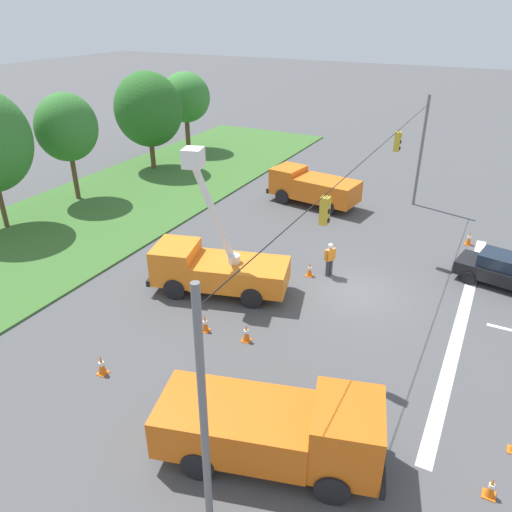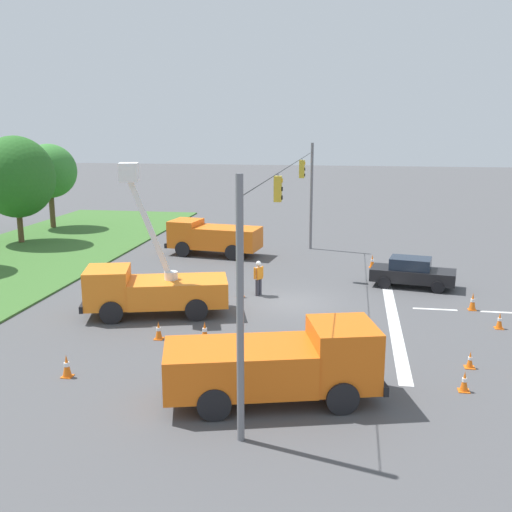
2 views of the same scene
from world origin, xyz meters
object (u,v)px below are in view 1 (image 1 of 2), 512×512
(traffic_cone_lane_edge_b, at_px, (469,238))
(tree_east_end, at_px, (185,97))
(tree_far_east, at_px, (148,110))
(road_worker, at_px, (330,257))
(traffic_cone_foreground_left, at_px, (246,333))
(utility_truck_bucket_lift, at_px, (214,266))
(traffic_cone_centre_line, at_px, (101,365))
(utility_truck_support_near, at_px, (312,187))
(traffic_cone_mid_left, at_px, (205,323))
(utility_truck_support_far, at_px, (276,428))
(sedan_black, at_px, (504,270))
(traffic_cone_lane_edge_a, at_px, (310,269))
(tree_east, at_px, (67,128))
(traffic_cone_far_left, at_px, (491,487))

(traffic_cone_lane_edge_b, bearing_deg, tree_east_end, 68.92)
(tree_far_east, xyz_separation_m, road_worker, (-10.53, -18.97, -3.76))
(road_worker, relative_size, traffic_cone_foreground_left, 2.27)
(utility_truck_bucket_lift, height_order, traffic_cone_centre_line, utility_truck_bucket_lift)
(utility_truck_support_near, bearing_deg, tree_east_end, 62.75)
(tree_east_end, xyz_separation_m, traffic_cone_mid_left, (-23.72, -16.88, -4.33))
(utility_truck_support_far, bearing_deg, sedan_black, -20.23)
(traffic_cone_foreground_left, xyz_separation_m, traffic_cone_mid_left, (-0.16, 1.85, -0.02))
(utility_truck_support_far, height_order, traffic_cone_mid_left, utility_truck_support_far)
(road_worker, relative_size, traffic_cone_lane_edge_a, 2.45)
(tree_east, height_order, utility_truck_bucket_lift, tree_east)
(tree_east_end, bearing_deg, road_worker, -130.40)
(tree_east, relative_size, utility_truck_support_far, 1.02)
(traffic_cone_lane_edge_a, distance_m, traffic_cone_far_left, 13.06)
(tree_far_east, height_order, traffic_cone_centre_line, tree_far_east)
(road_worker, xyz_separation_m, traffic_cone_centre_line, (-10.86, 4.86, -0.60))
(tree_east_end, bearing_deg, traffic_cone_centre_line, -151.64)
(tree_east_end, relative_size, traffic_cone_lane_edge_a, 9.53)
(utility_truck_bucket_lift, distance_m, traffic_cone_lane_edge_b, 14.83)
(utility_truck_support_near, distance_m, traffic_cone_lane_edge_a, 10.13)
(tree_east_end, distance_m, traffic_cone_mid_left, 29.43)
(tree_far_east, height_order, road_worker, tree_far_east)
(utility_truck_support_far, bearing_deg, traffic_cone_lane_edge_b, -10.30)
(utility_truck_bucket_lift, relative_size, traffic_cone_mid_left, 9.18)
(tree_far_east, relative_size, utility_truck_support_far, 1.09)
(traffic_cone_mid_left, xyz_separation_m, traffic_cone_lane_edge_b, (13.84, -8.74, 0.02))
(tree_far_east, bearing_deg, traffic_cone_far_left, -126.85)
(utility_truck_bucket_lift, relative_size, traffic_cone_lane_edge_b, 8.67)
(utility_truck_support_far, bearing_deg, tree_east, 57.48)
(tree_far_east, relative_size, sedan_black, 1.68)
(utility_truck_support_near, bearing_deg, sedan_black, -116.41)
(road_worker, distance_m, traffic_cone_lane_edge_b, 9.10)
(tree_east, xyz_separation_m, utility_truck_support_near, (6.60, -14.74, -3.74))
(traffic_cone_lane_edge_a, height_order, traffic_cone_centre_line, traffic_cone_centre_line)
(traffic_cone_foreground_left, bearing_deg, traffic_cone_lane_edge_a, -2.42)
(tree_east, height_order, sedan_black, tree_east)
(tree_east_end, distance_m, utility_truck_bucket_lift, 26.13)
(traffic_cone_far_left, bearing_deg, utility_truck_support_far, 105.10)
(tree_east_end, height_order, traffic_cone_lane_edge_b, tree_east_end)
(utility_truck_bucket_lift, distance_m, traffic_cone_centre_line, 7.09)
(utility_truck_support_near, relative_size, traffic_cone_foreground_left, 8.09)
(sedan_black, distance_m, traffic_cone_lane_edge_b, 4.55)
(tree_far_east, relative_size, utility_truck_support_near, 1.21)
(utility_truck_support_near, bearing_deg, traffic_cone_lane_edge_a, -159.07)
(traffic_cone_lane_edge_a, xyz_separation_m, traffic_cone_centre_line, (-10.38, 4.02, 0.04))
(utility_truck_support_far, bearing_deg, traffic_cone_far_left, -74.90)
(road_worker, bearing_deg, tree_east, 83.00)
(tree_far_east, distance_m, utility_truck_support_near, 15.04)
(utility_truck_support_far, distance_m, traffic_cone_centre_line, 7.37)
(sedan_black, distance_m, traffic_cone_centre_line, 18.65)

